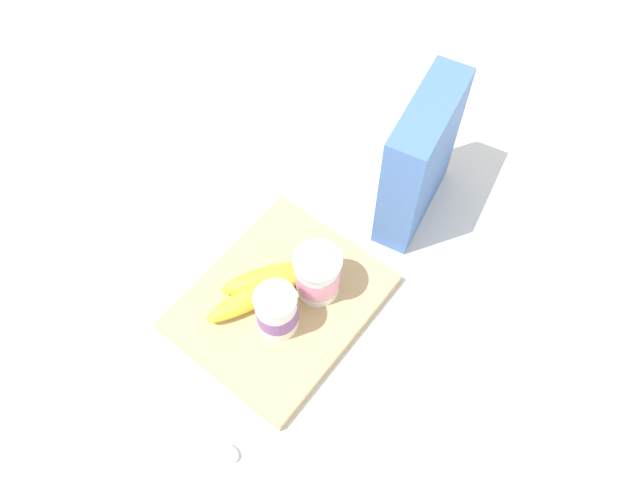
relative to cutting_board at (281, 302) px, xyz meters
The scene contains 7 objects.
ground_plane 0.01m from the cutting_board, ahead, with size 2.40×2.40×0.00m, color silver.
cutting_board is the anchor object (origin of this frame).
cereal_box 0.32m from the cutting_board, 169.37° to the left, with size 0.20×0.06×0.26m, color #4770B7.
yogurt_cup_front 0.09m from the cutting_board, 146.59° to the left, with size 0.08×0.08×0.10m.
yogurt_cup_back 0.07m from the cutting_board, 36.33° to the left, with size 0.06×0.06×0.09m.
banana_bunch 0.04m from the cutting_board, 81.02° to the right, with size 0.19×0.12×0.04m.
spoon 0.24m from the cutting_board, 15.61° to the left, with size 0.04×0.13×0.01m.
Camera 1 is at (0.28, 0.30, 0.90)m, focal length 33.90 mm.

